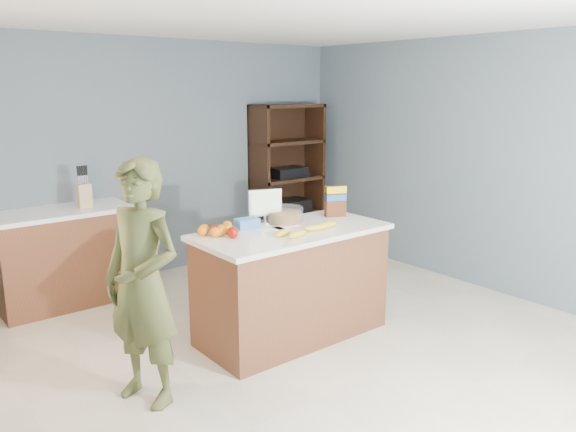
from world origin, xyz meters
TOP-DOWN VIEW (x-y plane):
  - floor at (0.00, 0.00)m, footprint 4.50×5.00m
  - walls at (0.00, 0.00)m, footprint 4.52×5.02m
  - counter_peninsula at (0.00, 0.30)m, footprint 1.56×0.76m
  - back_cabinet at (-1.20, 2.20)m, footprint 1.24×0.62m
  - shelving_unit at (1.55, 2.35)m, footprint 0.90×0.40m
  - person at (-1.34, 0.13)m, footprint 0.57×0.68m
  - knife_block at (-0.98, 2.18)m, footprint 0.12×0.10m
  - envelopes at (-0.06, 0.40)m, footprint 0.38×0.14m
  - bananas at (0.02, 0.15)m, footprint 0.63×0.21m
  - apples at (-0.55, 0.44)m, footprint 0.15×0.23m
  - oranges at (-0.54, 0.53)m, footprint 0.31×0.21m
  - blue_carton at (-0.25, 0.55)m, footprint 0.19×0.14m
  - salad_bowl at (0.10, 0.52)m, footprint 0.30×0.30m
  - tv at (-0.04, 0.61)m, footprint 0.28×0.13m
  - cereal_box at (0.58, 0.42)m, footprint 0.19×0.13m

SIDE VIEW (x-z plane):
  - floor at x=0.00m, z-range -0.01..0.01m
  - counter_peninsula at x=0.00m, z-range -0.03..0.87m
  - back_cabinet at x=-1.20m, z-range 0.00..0.90m
  - person at x=-1.34m, z-range 0.00..1.59m
  - shelving_unit at x=1.55m, z-range -0.04..1.76m
  - envelopes at x=-0.06m, z-range 0.90..0.90m
  - bananas at x=0.02m, z-range 0.90..0.95m
  - oranges at x=-0.54m, z-range 0.90..0.98m
  - blue_carton at x=-0.25m, z-range 0.90..0.98m
  - apples at x=-0.55m, z-range 0.90..0.99m
  - salad_bowl at x=0.10m, z-range 0.89..1.02m
  - knife_block at x=-0.98m, z-range 0.86..1.17m
  - cereal_box at x=0.58m, z-range 0.92..1.19m
  - tv at x=-0.04m, z-range 0.92..1.20m
  - walls at x=0.00m, z-range 0.40..2.91m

